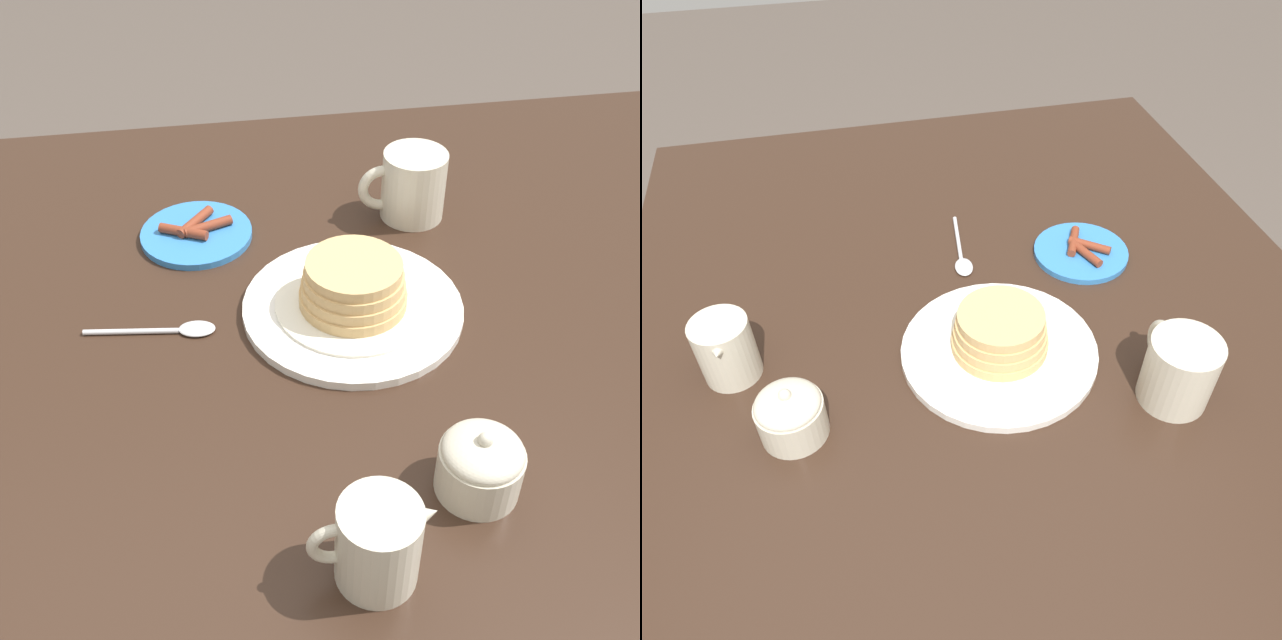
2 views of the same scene
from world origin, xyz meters
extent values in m
plane|color=#51473F|center=(0.00, 0.00, 0.00)|extent=(8.00, 8.00, 0.00)
cube|color=#332116|center=(0.00, 0.00, 0.71)|extent=(1.39, 1.08, 0.03)
cube|color=#332116|center=(-0.63, -0.48, 0.35)|extent=(0.07, 0.07, 0.69)
cylinder|color=white|center=(-0.04, -0.01, 0.73)|extent=(0.28, 0.28, 0.01)
cylinder|color=white|center=(-0.04, -0.01, 0.74)|extent=(0.20, 0.20, 0.00)
cylinder|color=tan|center=(-0.04, -0.01, 0.75)|extent=(0.14, 0.14, 0.02)
cylinder|color=tan|center=(-0.04, -0.01, 0.76)|extent=(0.13, 0.13, 0.02)
cylinder|color=tan|center=(-0.04, -0.01, 0.78)|extent=(0.13, 0.13, 0.02)
cylinder|color=tan|center=(-0.04, -0.01, 0.79)|extent=(0.12, 0.12, 0.02)
cylinder|color=#337AC6|center=(0.15, -0.20, 0.73)|extent=(0.16, 0.16, 0.01)
cylinder|color=brown|center=(0.13, -0.20, 0.74)|extent=(0.07, 0.04, 0.01)
cylinder|color=brown|center=(0.17, -0.19, 0.74)|extent=(0.07, 0.04, 0.01)
cylinder|color=brown|center=(0.15, -0.22, 0.74)|extent=(0.06, 0.06, 0.01)
cylinder|color=beige|center=(-0.17, -0.21, 0.78)|extent=(0.09, 0.09, 0.10)
torus|color=beige|center=(-0.12, -0.21, 0.78)|extent=(0.07, 0.01, 0.07)
cylinder|color=#472819|center=(-0.17, -0.21, 0.82)|extent=(0.08, 0.08, 0.00)
cylinder|color=beige|center=(0.01, 0.36, 0.77)|extent=(0.08, 0.08, 0.09)
cone|color=beige|center=(-0.03, 0.36, 0.81)|extent=(0.04, 0.03, 0.04)
torus|color=beige|center=(0.05, 0.36, 0.78)|extent=(0.05, 0.01, 0.05)
cylinder|color=beige|center=(-0.11, 0.28, 0.75)|extent=(0.09, 0.09, 0.05)
ellipsoid|color=beige|center=(-0.11, 0.28, 0.78)|extent=(0.08, 0.08, 0.03)
sphere|color=beige|center=(-0.11, 0.28, 0.80)|extent=(0.02, 0.02, 0.02)
cylinder|color=silver|center=(0.24, -0.01, 0.73)|extent=(0.12, 0.02, 0.01)
ellipsoid|color=silver|center=(0.16, 0.00, 0.73)|extent=(0.05, 0.04, 0.01)
camera|label=1|loc=(0.12, 0.75, 1.39)|focal=45.00mm
camera|label=2|loc=(-0.62, 0.18, 1.38)|focal=35.00mm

